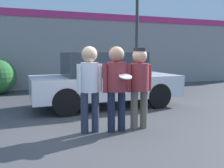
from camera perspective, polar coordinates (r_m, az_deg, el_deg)
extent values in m
plane|color=#3F3F42|center=(4.93, -1.57, -11.40)|extent=(56.00, 56.00, 0.00)
cube|color=gray|center=(11.47, -13.17, 7.51)|extent=(24.00, 0.18, 3.42)
cube|color=#CC2D6B|center=(11.49, -13.31, 15.31)|extent=(24.00, 0.04, 0.30)
cylinder|color=#2D3347|center=(4.91, -6.31, -6.57)|extent=(0.15, 0.15, 0.81)
cylinder|color=#2D3347|center=(4.97, -3.84, -6.39)|extent=(0.15, 0.15, 0.81)
cylinder|color=silver|center=(4.83, -5.15, 1.56)|extent=(0.33, 0.33, 0.58)
cylinder|color=silver|center=(4.78, -7.54, 1.21)|extent=(0.09, 0.09, 0.56)
cylinder|color=silver|center=(4.89, -2.81, 1.39)|extent=(0.09, 0.09, 0.56)
sphere|color=tan|center=(4.81, -5.21, 6.79)|extent=(0.30, 0.30, 0.30)
cylinder|color=#1E2338|center=(4.96, -0.17, -6.42)|extent=(0.15, 0.15, 0.81)
cylinder|color=#1E2338|center=(5.04, 2.19, -6.21)|extent=(0.15, 0.15, 0.81)
cylinder|color=maroon|center=(4.88, 1.04, 1.64)|extent=(0.39, 0.39, 0.58)
cylinder|color=maroon|center=(4.80, -1.58, 1.29)|extent=(0.09, 0.09, 0.56)
cylinder|color=maroon|center=(4.98, 3.57, 1.48)|extent=(0.09, 0.09, 0.56)
sphere|color=tan|center=(4.86, 1.05, 6.81)|extent=(0.30, 0.30, 0.30)
cylinder|color=silver|center=(4.66, 3.09, 1.73)|extent=(0.25, 0.24, 0.10)
cylinder|color=#665B4C|center=(5.18, 5.10, -5.96)|extent=(0.15, 0.15, 0.80)
cylinder|color=#665B4C|center=(5.27, 7.26, -5.75)|extent=(0.15, 0.15, 0.80)
cylinder|color=maroon|center=(5.12, 6.29, 1.58)|extent=(0.38, 0.38, 0.56)
cylinder|color=maroon|center=(5.02, 3.92, 1.25)|extent=(0.09, 0.09, 0.55)
cylinder|color=maroon|center=(5.23, 8.55, 1.42)|extent=(0.09, 0.09, 0.55)
sphere|color=tan|center=(5.10, 6.35, 6.41)|extent=(0.30, 0.30, 0.30)
cylinder|color=black|center=(5.10, 6.37, 7.86)|extent=(0.26, 0.26, 0.06)
cube|color=silver|center=(7.37, -1.48, -0.41)|extent=(4.26, 1.80, 0.61)
cube|color=#28333D|center=(7.29, -2.13, 4.57)|extent=(2.21, 1.54, 0.67)
cylinder|color=black|center=(8.64, 5.05, -1.05)|extent=(0.72, 0.22, 0.72)
cylinder|color=black|center=(7.25, 10.56, -2.67)|extent=(0.72, 0.22, 0.72)
cylinder|color=black|center=(7.87, -12.54, -1.97)|extent=(0.72, 0.22, 0.72)
cylinder|color=black|center=(6.31, -10.45, -4.08)|extent=(0.72, 0.22, 0.72)
cylinder|color=#38383D|center=(10.08, 5.78, 17.04)|extent=(0.12, 0.12, 6.66)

